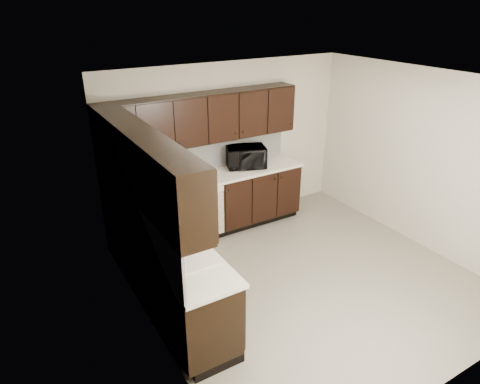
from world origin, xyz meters
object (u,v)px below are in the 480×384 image
at_px(microwave, 246,157).
at_px(toaster_oven, 180,175).
at_px(blue_pitcher, 179,235).
at_px(storage_bin, 152,215).
at_px(sink, 182,257).

relative_size(microwave, toaster_oven, 1.89).
bearing_deg(microwave, blue_pitcher, -118.39).
bearing_deg(microwave, storage_bin, -132.26).
relative_size(toaster_oven, blue_pitcher, 1.11).
bearing_deg(storage_bin, toaster_oven, 51.60).
height_order(sink, blue_pitcher, blue_pitcher).
bearing_deg(blue_pitcher, sink, -85.91).
bearing_deg(sink, microwave, 43.37).
distance_m(storage_bin, blue_pitcher, 0.64).
xyz_separation_m(microwave, storage_bin, (-1.88, -1.00, -0.06)).
distance_m(sink, toaster_oven, 1.88).
distance_m(sink, blue_pitcher, 0.23).
height_order(sink, microwave, microwave).
xyz_separation_m(storage_bin, blue_pitcher, (0.06, -0.63, 0.04)).
bearing_deg(microwave, sink, -116.92).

